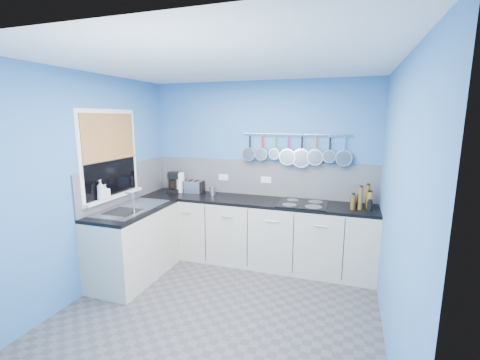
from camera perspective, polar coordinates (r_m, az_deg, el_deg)
The scene contains 45 objects.
floor at distance 3.77m, azimuth -3.09°, elevation -21.36°, with size 3.20×3.00×0.02m, color #47474C.
ceiling at distance 3.24m, azimuth -3.57°, elevation 19.90°, with size 3.20×3.00×0.02m, color white.
wall_back at distance 4.69m, azimuth 3.52°, elevation 1.62°, with size 3.20×0.02×2.50m, color #3C76B8.
wall_front at distance 2.02m, azimuth -19.67°, elevation -11.57°, with size 3.20×0.02×2.50m, color #3C76B8.
wall_left at distance 4.15m, azimuth -24.47°, elevation -0.57°, with size 0.02×3.00×2.50m, color #3C76B8.
wall_right at distance 3.09m, azimuth 25.75°, elevation -4.31°, with size 0.02×3.00×2.50m, color #3C76B8.
backsplash_back at distance 4.69m, azimuth 3.43°, elevation 0.37°, with size 3.20×0.02×0.50m, color gray.
backsplash_left at distance 4.60m, azimuth -19.13°, elevation -0.42°, with size 0.02×1.80×0.50m, color gray.
cabinet_run_back at distance 4.61m, azimuth 2.39°, elevation -9.09°, with size 3.20×0.60×0.86m, color #BEB7A5.
worktop_back at distance 4.47m, azimuth 2.44°, elevation -3.67°, with size 3.20×0.60×0.04m, color black.
cabinet_run_left at distance 4.39m, azimuth -17.91°, elevation -10.64°, with size 0.60×1.20×0.86m, color #BEB7A5.
worktop_left at distance 4.26m, azimuth -18.26°, elevation -4.98°, with size 0.60×1.20×0.04m, color black.
window_frame at distance 4.30m, azimuth -21.74°, elevation 4.07°, with size 0.01×1.00×1.10m, color white.
window_glass at distance 4.30m, azimuth -21.69°, elevation 4.07°, with size 0.01×0.90×1.00m, color black.
bamboo_blind at distance 4.28m, azimuth -21.82°, elevation 7.06°, with size 0.01×0.90×0.55m, color olive.
window_sill at distance 4.37m, azimuth -21.02°, elevation -2.65°, with size 0.10×0.98×0.03m, color white.
sink_unit at distance 4.25m, azimuth -18.28°, elevation -4.67°, with size 0.50×0.95×0.01m, color silver.
mixer_tap at distance 3.98m, azimuth -18.07°, elevation -3.79°, with size 0.12×0.08×0.26m, color silver, non-canonical shape.
socket_left at distance 4.85m, azimuth -2.90°, elevation 0.49°, with size 0.15×0.01×0.09m, color white.
socket_right at distance 4.65m, azimuth 4.58°, elevation 0.03°, with size 0.15×0.01×0.09m, color white.
pot_rail at distance 4.47m, azimuth 9.65°, elevation 7.87°, with size 0.02×0.02×1.45m, color silver.
soap_bottle_a at distance 4.14m, azimuth -23.11°, elevation -1.60°, with size 0.09×0.09×0.24m, color white.
soap_bottle_b at distance 4.20m, azimuth -22.43°, elevation -1.85°, with size 0.08×0.08×0.17m, color white.
paper_towel at distance 4.96m, azimuth -10.42°, elevation -0.41°, with size 0.13×0.13×0.29m, color white.
coffee_maker at distance 4.97m, azimuth -11.55°, elevation -0.41°, with size 0.17×0.19×0.30m, color black, non-canonical shape.
toaster at distance 4.91m, azimuth -8.05°, elevation -1.17°, with size 0.27×0.16×0.17m, color silver.
canister at distance 4.72m, azimuth -4.84°, elevation -1.93°, with size 0.08×0.08×0.12m, color silver.
hob at distance 4.31m, azimuth 10.88°, elevation -4.07°, with size 0.62×0.54×0.01m, color black.
pan_0 at distance 4.62m, azimuth 1.71°, elevation 5.75°, with size 0.19×0.08×0.38m, color silver, non-canonical shape.
pan_1 at distance 4.57m, azimuth 3.91°, elevation 5.76°, with size 0.17×0.09×0.36m, color silver, non-canonical shape.
pan_2 at distance 4.53m, azimuth 6.14°, elevation 5.82°, with size 0.15×0.09×0.34m, color silver, non-canonical shape.
pan_3 at distance 4.49m, azimuth 8.40°, elevation 5.27°, with size 0.22×0.08×0.41m, color silver, non-canonical shape.
pan_4 at distance 4.47m, azimuth 10.70°, elevation 4.98°, with size 0.25×0.06×0.44m, color silver, non-canonical shape.
pan_5 at distance 4.44m, azimuth 13.03°, elevation 5.11°, with size 0.21×0.06×0.40m, color silver, non-canonical shape.
pan_6 at distance 4.43m, azimuth 15.39°, elevation 5.27°, with size 0.17×0.09×0.36m, color silver, non-canonical shape.
pan_7 at distance 4.43m, azimuth 17.72°, elevation 4.90°, with size 0.21×0.06×0.40m, color silver, non-canonical shape.
condiment_0 at distance 4.39m, azimuth 21.38°, elevation -2.60°, with size 0.05×0.05×0.27m, color #8C5914.
condiment_1 at distance 4.42m, azimuth 20.15°, elevation -3.49°, with size 0.05×0.05×0.11m, color #3F721E.
condiment_2 at distance 4.41m, azimuth 19.06°, elevation -3.41°, with size 0.06×0.06×0.12m, color black.
condiment_3 at distance 4.31m, azimuth 21.64°, elevation -3.31°, with size 0.07×0.07×0.21m, color olive.
condiment_4 at distance 4.32m, azimuth 20.04°, elevation -3.53°, with size 0.06×0.06×0.15m, color #4C190C.
condiment_5 at distance 4.30m, azimuth 19.20°, elevation -3.76°, with size 0.05×0.05×0.12m, color #265919.
condiment_6 at distance 4.22m, azimuth 21.70°, elevation -4.22°, with size 0.07×0.07×0.12m, color black.
condiment_7 at distance 4.22m, azimuth 20.27°, elevation -3.01°, with size 0.05×0.05×0.28m, color brown.
condiment_8 at distance 4.20m, azimuth 19.10°, elevation -3.65°, with size 0.06×0.06×0.18m, color brown.
Camera 1 is at (1.19, -2.97, 2.00)m, focal length 24.45 mm.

